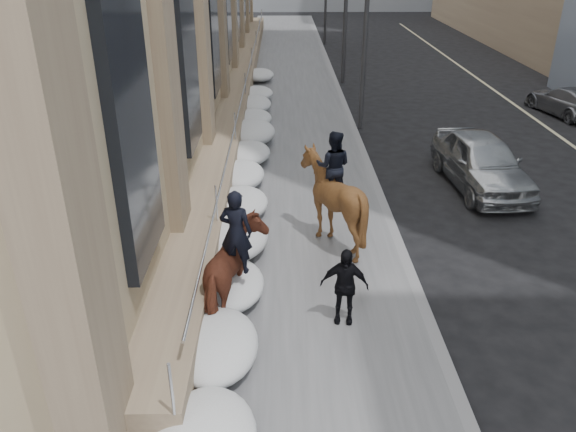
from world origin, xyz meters
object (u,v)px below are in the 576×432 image
Objects in this scene: mounted_horse_right at (332,197)px; car_grey at (568,101)px; mounted_horse_left at (235,268)px; pedestrian at (344,286)px; car_silver at (481,161)px.

mounted_horse_right is 0.66× the size of car_grey.
mounted_horse_left reaches higher than pedestrian.
car_silver is at bearing -132.59° from mounted_horse_right.
car_grey is (6.24, 7.71, -0.20)m from car_silver.
car_grey is at bearing -123.89° from mounted_horse_right.
car_silver is at bearing 38.92° from car_grey.
mounted_horse_left is 0.93× the size of mounted_horse_right.
mounted_horse_right is 0.58× the size of car_silver.
mounted_horse_right reaches higher than car_silver.
mounted_horse_right reaches higher than car_grey.
mounted_horse_left is 3.59m from mounted_horse_right.
car_silver reaches higher than car_grey.
car_grey is at bearing -122.62° from mounted_horse_left.
mounted_horse_left is 0.54× the size of car_silver.
car_silver is 1.13× the size of car_grey.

